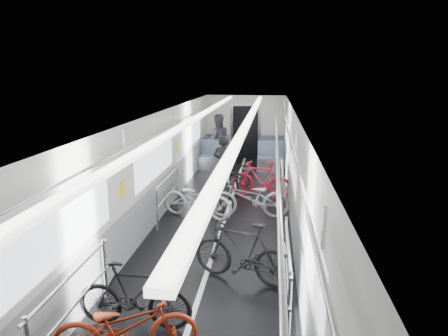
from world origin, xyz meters
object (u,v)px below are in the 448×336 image
(bike_left_near, at_px, (125,326))
(person_seated, at_px, (218,140))
(bike_left_mid, at_px, (134,295))
(person_standing, at_px, (223,164))
(bike_left_far, at_px, (197,199))
(bike_aisle, at_px, (242,178))
(bike_right_near, at_px, (243,251))
(bike_right_mid, at_px, (250,198))
(bike_right_far, at_px, (261,180))

(bike_left_near, bearing_deg, person_seated, -14.87)
(bike_left_mid, xyz_separation_m, person_standing, (0.42, 6.05, 0.35))
(bike_left_mid, height_order, bike_left_far, bike_left_mid)
(bike_aisle, bearing_deg, bike_left_far, -99.39)
(bike_right_near, xyz_separation_m, bike_aisle, (-0.36, 4.59, -0.03))
(bike_left_near, bearing_deg, bike_left_mid, -6.63)
(bike_right_near, bearing_deg, bike_aisle, -157.72)
(bike_right_near, xyz_separation_m, bike_right_mid, (-0.06, 2.87, -0.03))
(bike_left_mid, bearing_deg, bike_right_far, -13.64)
(bike_right_far, distance_m, person_seated, 3.94)
(bike_left_far, distance_m, bike_right_near, 3.01)
(bike_left_mid, bearing_deg, bike_left_far, -0.14)
(bike_left_near, height_order, person_seated, person_seated)
(person_standing, xyz_separation_m, person_seated, (-0.59, 3.22, 0.11))
(person_standing, bearing_deg, bike_aisle, -175.08)
(bike_left_near, height_order, bike_right_far, bike_right_far)
(bike_right_near, relative_size, person_seated, 0.92)
(bike_left_near, xyz_separation_m, bike_right_mid, (1.14, 4.83, 0.04))
(bike_right_near, relative_size, bike_right_mid, 0.94)
(bike_right_far, relative_size, person_standing, 1.02)
(bike_right_mid, xyz_separation_m, bike_aisle, (-0.30, 1.72, 0.00))
(person_standing, bearing_deg, bike_left_far, 95.15)
(bike_right_mid, bearing_deg, bike_left_far, -88.99)
(bike_right_mid, relative_size, bike_right_far, 1.09)
(bike_right_near, height_order, person_standing, person_standing)
(bike_right_near, xyz_separation_m, person_seated, (-1.48, 7.91, 0.41))
(bike_aisle, bearing_deg, bike_right_mid, -63.81)
(bike_left_far, distance_m, bike_aisle, 2.05)
(bike_right_far, bearing_deg, bike_left_near, 2.82)
(bike_right_mid, relative_size, person_standing, 1.11)
(bike_aisle, bearing_deg, bike_right_near, -69.26)
(bike_left_near, bearing_deg, bike_left_far, -15.94)
(bike_aisle, distance_m, person_seated, 3.54)
(person_seated, bearing_deg, bike_right_near, 82.71)
(bike_left_far, distance_m, person_standing, 2.01)
(bike_right_near, height_order, person_seated, person_seated)
(bike_left_near, relative_size, person_standing, 1.02)
(bike_left_mid, height_order, bike_right_near, bike_right_near)
(bike_left_near, height_order, person_standing, person_standing)
(bike_left_near, xyz_separation_m, bike_right_far, (1.35, 6.31, 0.06))
(bike_right_far, bearing_deg, bike_right_mid, 6.83)
(bike_right_mid, distance_m, bike_right_far, 1.49)
(bike_left_near, relative_size, bike_aisle, 0.91)
(bike_left_far, xyz_separation_m, person_standing, (0.36, 1.95, 0.36))
(bike_left_far, bearing_deg, bike_left_near, -164.38)
(bike_aisle, xyz_separation_m, person_seated, (-1.12, 3.32, 0.44))
(bike_left_far, xyz_separation_m, bike_aisle, (0.89, 1.85, 0.03))
(bike_left_mid, xyz_separation_m, bike_right_far, (1.46, 5.71, 0.04))
(bike_right_far, xyz_separation_m, person_seated, (-1.63, 3.56, 0.42))
(bike_left_mid, height_order, bike_right_mid, bike_right_mid)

